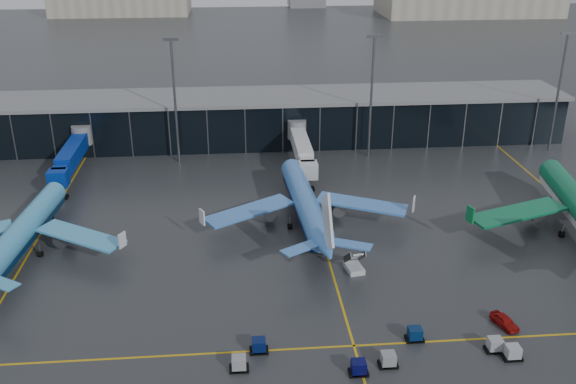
{
  "coord_description": "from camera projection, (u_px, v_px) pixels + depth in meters",
  "views": [
    {
      "loc": [
        -3.27,
        -76.9,
        46.92
      ],
      "look_at": [
        5.0,
        18.0,
        6.0
      ],
      "focal_mm": 40.0,
      "sensor_mm": 36.0,
      "label": 1
    }
  ],
  "objects": [
    {
      "name": "ground",
      "position": [
        263.0,
        284.0,
        89.17
      ],
      "size": [
        600.0,
        600.0,
        0.0
      ],
      "primitive_type": "plane",
      "color": "#282B2D",
      "rests_on": "ground"
    },
    {
      "name": "terminal_pier",
      "position": [
        249.0,
        118.0,
        143.78
      ],
      "size": [
        142.0,
        17.0,
        10.7
      ],
      "color": "black",
      "rests_on": "ground"
    },
    {
      "name": "jet_bridges",
      "position": [
        71.0,
        155.0,
        123.93
      ],
      "size": [
        94.0,
        27.5,
        7.2
      ],
      "color": "#595B60",
      "rests_on": "ground"
    },
    {
      "name": "flood_masts",
      "position": [
        274.0,
        95.0,
        129.88
      ],
      "size": [
        203.0,
        0.5,
        25.5
      ],
      "color": "#595B60",
      "rests_on": "ground"
    },
    {
      "name": "taxi_lines",
      "position": [
        324.0,
        245.0,
        99.68
      ],
      "size": [
        220.0,
        120.0,
        0.02
      ],
      "color": "gold",
      "rests_on": "ground"
    },
    {
      "name": "airliner_arkefly",
      "position": [
        22.0,
        216.0,
        95.69
      ],
      "size": [
        36.81,
        41.05,
        11.76
      ],
      "primitive_type": null,
      "rotation": [
        0.0,
        0.0,
        -0.09
      ],
      "color": "#42A3DB",
      "rests_on": "ground"
    },
    {
      "name": "airliner_klm_near",
      "position": [
        305.0,
        188.0,
        104.62
      ],
      "size": [
        37.64,
        42.25,
        12.37
      ],
      "primitive_type": null,
      "rotation": [
        0.0,
        0.0,
        0.06
      ],
      "color": "#4181D7",
      "rests_on": "ground"
    },
    {
      "name": "baggage_carts",
      "position": [
        380.0,
        359.0,
        72.77
      ],
      "size": [
        33.63,
        13.13,
        1.7
      ],
      "color": "black",
      "rests_on": "ground"
    },
    {
      "name": "mobile_airstair",
      "position": [
        354.0,
        266.0,
        92.11
      ],
      "size": [
        2.73,
        3.54,
        3.45
      ],
      "rotation": [
        0.0,
        0.0,
        0.18
      ],
      "color": "silver",
      "rests_on": "ground"
    },
    {
      "name": "service_van_red",
      "position": [
        505.0,
        321.0,
        79.65
      ],
      "size": [
        2.93,
        4.55,
        1.44
      ],
      "primitive_type": "imported",
      "rotation": [
        0.0,
        0.0,
        0.32
      ],
      "color": "maroon",
      "rests_on": "ground"
    }
  ]
}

